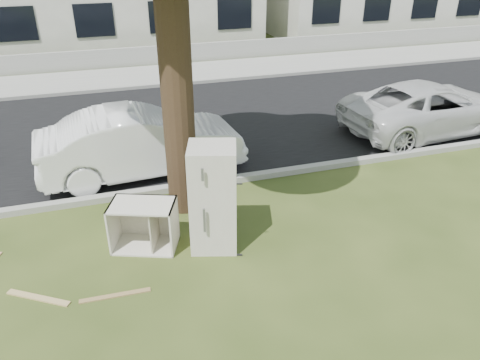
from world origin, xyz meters
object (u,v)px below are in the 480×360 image
object	(u,v)px
fridge	(213,198)
car_center	(142,142)
cabinet	(144,225)
car_right	(430,108)

from	to	relation	value
fridge	car_center	world-z (taller)	fridge
cabinet	car_right	bearing A→B (deg)	41.88
fridge	cabinet	xyz separation A→B (m)	(-1.07, 0.29, -0.48)
cabinet	car_right	size ratio (longest dim) A/B	0.22
fridge	car_center	bearing A→B (deg)	120.84
cabinet	car_center	distance (m)	2.71
fridge	car_right	distance (m)	7.13
fridge	car_right	world-z (taller)	fridge
car_center	car_right	distance (m)	7.15
car_center	car_right	world-z (taller)	car_center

